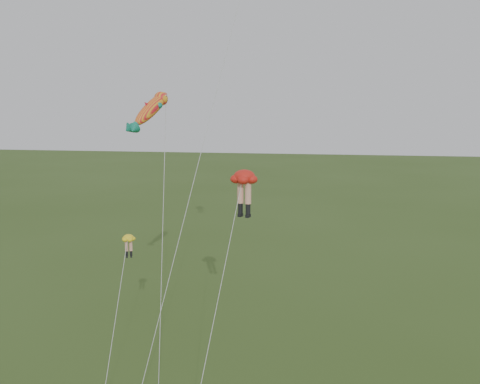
# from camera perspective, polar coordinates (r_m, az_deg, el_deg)

# --- Properties ---
(legs_kite_red_mid) EXTENTS (2.70, 7.75, 12.42)m
(legs_kite_red_mid) POSITION_cam_1_polar(r_m,az_deg,el_deg) (30.23, 0.40, 1.02)
(legs_kite_red_mid) COLOR red
(legs_kite_red_mid) RESTS_ON ground
(legs_kite_yellow) EXTENTS (1.08, 5.79, 8.46)m
(legs_kite_yellow) POSITION_cam_1_polar(r_m,az_deg,el_deg) (32.26, -11.98, -6.06)
(legs_kite_yellow) COLOR yellow
(legs_kite_yellow) RESTS_ON ground
(fish_kite) EXTENTS (3.04, 7.25, 17.09)m
(fish_kite) POSITION_cam_1_polar(r_m,az_deg,el_deg) (32.38, -9.44, 8.60)
(fish_kite) COLOR gold
(fish_kite) RESTS_ON ground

